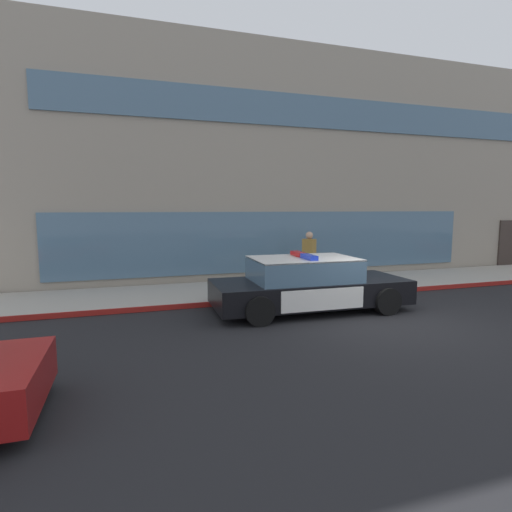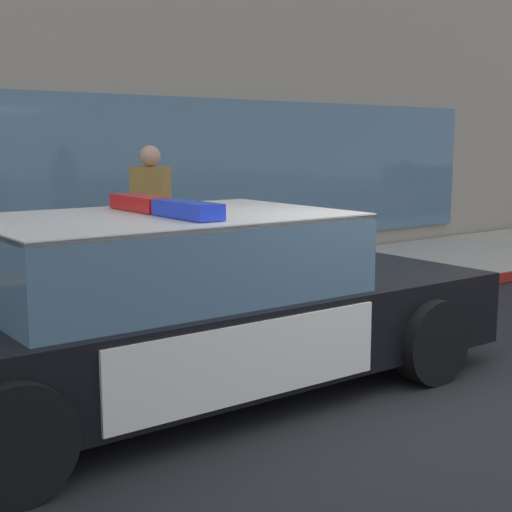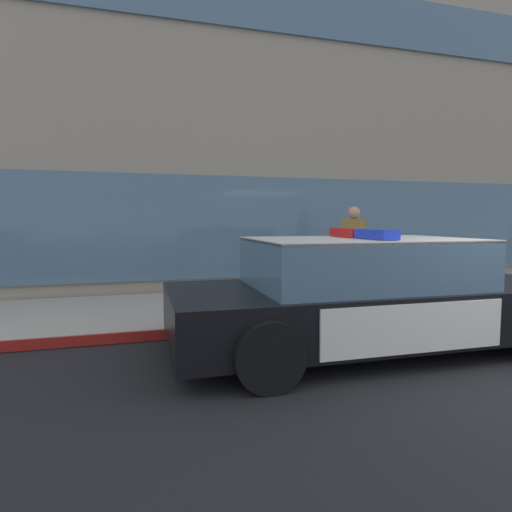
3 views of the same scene
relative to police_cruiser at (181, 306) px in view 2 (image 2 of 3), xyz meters
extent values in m
plane|color=black|center=(1.39, -1.45, -0.68)|extent=(48.00, 48.00, 0.00)
cube|color=#A39E93|center=(1.39, 2.55, -0.61)|extent=(48.00, 2.88, 0.15)
cube|color=maroon|center=(1.39, 1.09, -0.61)|extent=(28.80, 0.04, 0.14)
cube|color=gray|center=(3.75, 8.47, 3.48)|extent=(25.49, 8.86, 8.32)
cube|color=slate|center=(0.69, 4.01, 0.77)|extent=(15.29, 0.08, 2.10)
cube|color=black|center=(0.06, 0.00, -0.18)|extent=(5.05, 1.99, 0.60)
cube|color=silver|center=(1.66, -0.03, -0.02)|extent=(1.74, 1.90, 0.05)
cube|color=silver|center=(-0.02, 0.97, -0.18)|extent=(2.11, 0.07, 0.51)
cube|color=silver|center=(-0.06, -0.96, -0.18)|extent=(2.11, 0.07, 0.51)
cube|color=yellow|center=(-0.02, 0.98, -0.18)|extent=(0.22, 0.02, 0.26)
cube|color=slate|center=(-0.14, 0.00, 0.39)|extent=(2.64, 1.76, 0.60)
cube|color=silver|center=(-0.14, 0.00, 0.68)|extent=(2.64, 1.76, 0.04)
cube|color=red|center=(-0.13, 0.35, 0.76)|extent=(0.21, 0.65, 0.11)
cube|color=blue|center=(-0.15, -0.34, 0.76)|extent=(0.21, 0.65, 0.11)
cylinder|color=black|center=(1.73, 0.92, -0.34)|extent=(0.68, 0.23, 0.68)
cylinder|color=black|center=(1.70, -0.98, -0.34)|extent=(0.68, 0.23, 0.68)
cylinder|color=black|center=(-1.61, -0.93, -0.34)|extent=(0.68, 0.23, 0.68)
cylinder|color=#4C994C|center=(0.19, 1.55, -0.48)|extent=(0.28, 0.28, 0.10)
cylinder|color=#4C994C|center=(0.19, 1.55, -0.21)|extent=(0.19, 0.19, 0.45)
sphere|color=#4C994C|center=(0.19, 1.55, 0.09)|extent=(0.22, 0.22, 0.22)
cylinder|color=#333338|center=(0.19, 1.55, 0.16)|extent=(0.06, 0.06, 0.05)
cylinder|color=#333338|center=(0.19, 1.41, -0.18)|extent=(0.09, 0.10, 0.09)
cylinder|color=#333338|center=(0.19, 1.70, -0.18)|extent=(0.09, 0.10, 0.09)
cylinder|color=#333338|center=(0.34, 1.55, -0.22)|extent=(0.10, 0.12, 0.12)
cylinder|color=#23232D|center=(1.30, 2.74, -0.11)|extent=(0.28, 0.28, 0.85)
cube|color=olive|center=(1.30, 2.74, 0.63)|extent=(0.45, 0.48, 0.62)
sphere|color=tan|center=(1.30, 2.74, 1.06)|extent=(0.24, 0.24, 0.24)
camera|label=1|loc=(-4.30, -9.18, 1.95)|focal=27.90mm
camera|label=2|loc=(-2.79, -4.56, 1.22)|focal=51.07mm
camera|label=3|loc=(-2.80, -4.55, 0.92)|focal=29.68mm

